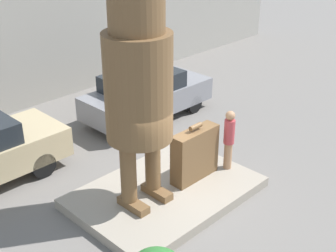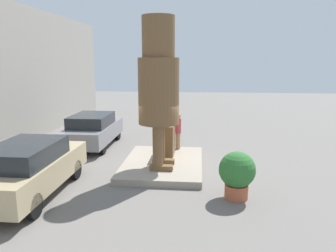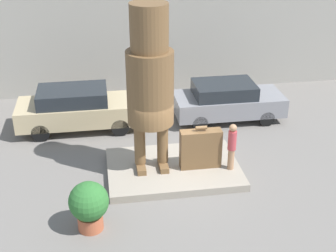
% 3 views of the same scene
% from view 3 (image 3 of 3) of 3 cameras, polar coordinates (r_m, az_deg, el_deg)
% --- Properties ---
extents(ground_plane, '(60.00, 60.00, 0.00)m').
position_cam_3_polar(ground_plane, '(15.37, 0.66, -5.63)').
color(ground_plane, slate).
extents(pedestal, '(4.26, 2.96, 0.24)m').
position_cam_3_polar(pedestal, '(15.30, 0.66, -5.24)').
color(pedestal, gray).
rests_on(pedestal, ground_plane).
extents(building_backdrop, '(28.00, 0.60, 6.66)m').
position_cam_3_polar(building_backdrop, '(20.90, -2.71, 13.09)').
color(building_backdrop, gray).
rests_on(building_backdrop, ground_plane).
extents(statue_figure, '(1.42, 1.42, 5.25)m').
position_cam_3_polar(statue_figure, '(13.86, -2.21, 5.94)').
color(statue_figure, brown).
rests_on(statue_figure, pedestal).
extents(giant_suitcase, '(1.32, 0.40, 1.45)m').
position_cam_3_polar(giant_suitcase, '(14.93, 3.99, -2.77)').
color(giant_suitcase, brown).
rests_on(giant_suitcase, pedestal).
extents(tourist, '(0.27, 0.27, 1.58)m').
position_cam_3_polar(tourist, '(14.79, 7.80, -2.29)').
color(tourist, '#A87A56').
rests_on(tourist, pedestal).
extents(parked_car_tan, '(4.68, 1.83, 1.66)m').
position_cam_3_polar(parked_car_tan, '(18.08, -10.88, 2.20)').
color(parked_car_tan, tan).
rests_on(parked_car_tan, ground_plane).
extents(parked_car_grey, '(4.29, 1.83, 1.55)m').
position_cam_3_polar(parked_car_grey, '(18.71, 7.25, 3.12)').
color(parked_car_grey, gray).
rests_on(parked_car_grey, ground_plane).
extents(planter_pot, '(1.08, 1.08, 1.43)m').
position_cam_3_polar(planter_pot, '(12.72, -9.61, -9.39)').
color(planter_pot, '#AD5638').
rests_on(planter_pot, ground_plane).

